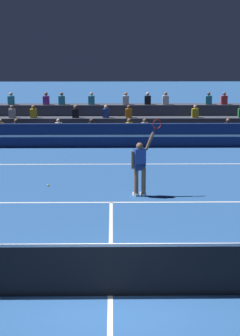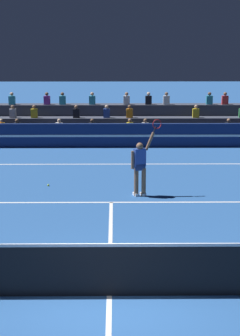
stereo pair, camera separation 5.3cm
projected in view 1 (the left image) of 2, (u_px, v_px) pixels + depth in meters
ground_plane at (110, 296)px, 10.77m from camera, size 120.00×120.00×0.00m
court_lines at (110, 296)px, 10.77m from camera, size 11.10×23.90×0.01m
tennis_net at (110, 269)px, 10.65m from camera, size 12.00×0.10×1.10m
sponsor_banner_wall at (112, 135)px, 25.91m from camera, size 18.00×0.26×1.10m
bleacher_stand at (112, 125)px, 28.36m from camera, size 17.57×2.85×2.28m
tennis_player at (140, 165)px, 17.58m from camera, size 1.01×0.45×2.47m
tennis_ball at (48, 185)px, 18.96m from camera, size 0.07×0.07×0.07m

